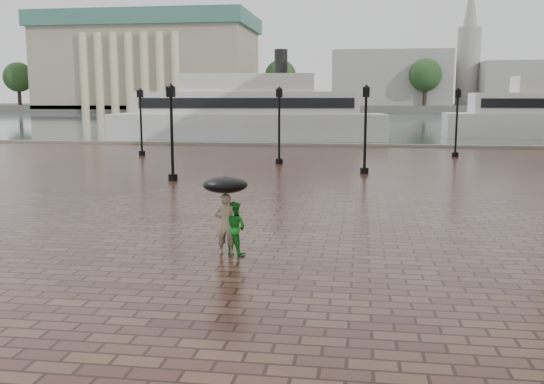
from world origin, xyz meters
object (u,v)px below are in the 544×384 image
Objects in this scene: child_pedestrian at (234,228)px; ferry_near at (249,113)px; adult_pedestrian at (226,224)px; street_lamps at (285,125)px.

ferry_near is at bearing -56.55° from child_pedestrian.
street_lamps is at bearing -90.27° from adult_pedestrian.
ferry_near is (-6.05, 20.76, 0.16)m from street_lamps.
street_lamps reaches higher than adult_pedestrian.
child_pedestrian is at bearing -86.31° from street_lamps.
child_pedestrian is 0.05× the size of ferry_near.
child_pedestrian is at bearing -149.95° from adult_pedestrian.
ferry_near reaches higher than child_pedestrian.
ferry_near reaches higher than adult_pedestrian.
adult_pedestrian is 0.06× the size of ferry_near.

